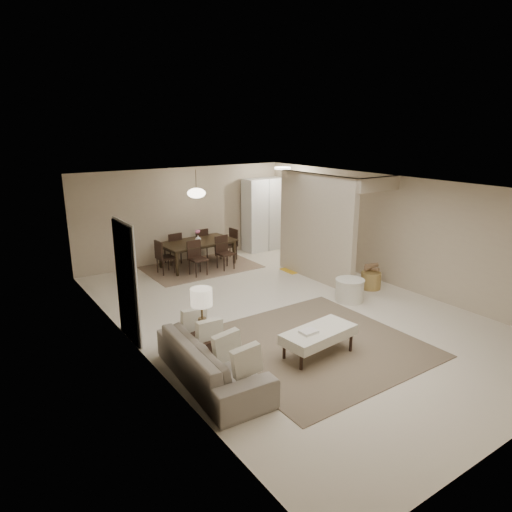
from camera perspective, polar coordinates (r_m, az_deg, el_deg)
floor at (r=9.12m, az=3.90°, el=-6.96°), size 9.00×9.00×0.00m
ceiling at (r=8.47m, az=4.23°, el=8.82°), size 9.00×9.00×0.00m
back_wall at (r=12.46m, az=-8.90°, el=5.16°), size 6.00×0.00×6.00m
left_wall at (r=7.31m, az=-14.77°, el=-2.89°), size 0.00×9.00×9.00m
right_wall at (r=10.78m, az=16.70°, el=2.99°), size 0.00×9.00×9.00m
partition at (r=10.77m, az=7.48°, el=3.52°), size 0.15×2.50×2.50m
doorway at (r=7.93m, az=-15.93°, el=-3.24°), size 0.04×0.90×2.04m
pantry_cabinet at (r=13.37m, az=0.94°, el=5.21°), size 1.20×0.55×2.10m
flush_light at (r=12.39m, az=3.36°, el=10.91°), size 0.44×0.44×0.05m
living_rug at (r=7.87m, az=7.34°, el=-10.91°), size 3.20×3.20×0.01m
sofa at (r=6.71m, az=-5.50°, el=-12.81°), size 2.26×0.99×0.65m
ottoman_bench at (r=7.39m, az=7.82°, el=-9.72°), size 1.31×0.70×0.45m
side_table at (r=7.05m, az=-6.60°, el=-11.91°), size 0.55×0.55×0.53m
table_lamp at (r=6.70m, az=-6.83°, el=-5.66°), size 0.32×0.32×0.76m
round_pouf at (r=9.76m, az=11.62°, el=-4.21°), size 0.60×0.60×0.47m
wicker_basket at (r=10.61m, az=14.15°, el=-2.98°), size 0.49×0.49×0.38m
dining_rug at (r=12.05m, az=-7.13°, el=-1.25°), size 2.80×2.10×0.01m
dining_table at (r=11.95m, az=-7.19°, el=0.25°), size 1.97×1.19×0.67m
dining_chairs at (r=11.93m, az=-7.20°, el=0.68°), size 2.31×1.74×0.85m
vase at (r=11.85m, az=-7.26°, el=2.19°), size 0.19×0.19×0.16m
yellow_mat at (r=11.78m, az=5.44°, el=-1.59°), size 0.91×0.57×0.01m
pendant_light at (r=11.63m, az=-7.46°, el=7.80°), size 0.46×0.46×0.71m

